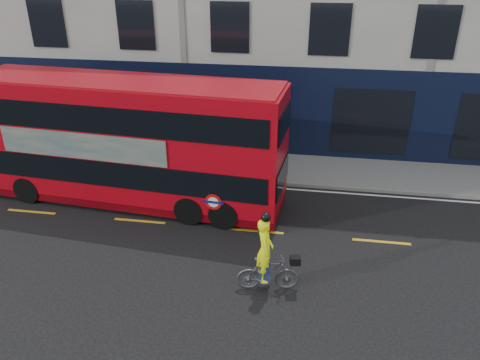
# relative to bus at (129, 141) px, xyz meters

# --- Properties ---
(ground) EXTENTS (120.00, 120.00, 0.00)m
(ground) POSITION_rel_bus_xyz_m (0.74, -3.00, -2.29)
(ground) COLOR black
(ground) RESTS_ON ground
(pavement) EXTENTS (60.00, 3.00, 0.12)m
(pavement) POSITION_rel_bus_xyz_m (0.74, 3.50, -2.23)
(pavement) COLOR slate
(pavement) RESTS_ON ground
(kerb) EXTENTS (60.00, 0.12, 0.13)m
(kerb) POSITION_rel_bus_xyz_m (0.74, 2.00, -2.22)
(kerb) COLOR slate
(kerb) RESTS_ON ground
(road_edge_line) EXTENTS (58.00, 0.10, 0.01)m
(road_edge_line) POSITION_rel_bus_xyz_m (0.74, 1.70, -2.28)
(road_edge_line) COLOR silver
(road_edge_line) RESTS_ON ground
(lane_dashes) EXTENTS (58.00, 0.12, 0.01)m
(lane_dashes) POSITION_rel_bus_xyz_m (0.74, -1.50, -2.28)
(lane_dashes) COLOR gold
(lane_dashes) RESTS_ON ground
(bus) EXTENTS (11.23, 3.43, 4.46)m
(bus) POSITION_rel_bus_xyz_m (0.00, 0.00, 0.00)
(bus) COLOR #B20712
(bus) RESTS_ON ground
(cyclist) EXTENTS (1.74, 0.75, 2.38)m
(cyclist) POSITION_rel_bus_xyz_m (5.38, -4.36, -1.47)
(cyclist) COLOR #4E5254
(cyclist) RESTS_ON ground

